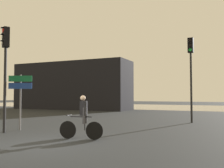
% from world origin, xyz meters
% --- Properties ---
extents(ground_plane, '(120.00, 120.00, 0.00)m').
position_xyz_m(ground_plane, '(0.00, 0.00, 0.00)').
color(ground_plane, black).
extents(water_strip, '(80.00, 16.00, 0.01)m').
position_xyz_m(water_strip, '(0.00, 28.71, 0.00)').
color(water_strip, gray).
rests_on(water_strip, ground).
extents(distant_building, '(14.32, 4.00, 5.51)m').
position_xyz_m(distant_building, '(-10.98, 18.71, 2.76)').
color(distant_building, black).
rests_on(distant_building, ground).
extents(traffic_light_near_left, '(0.39, 0.41, 4.64)m').
position_xyz_m(traffic_light_near_left, '(-3.08, 1.51, 3.21)').
color(traffic_light_near_left, black).
rests_on(traffic_light_near_left, ground).
extents(traffic_light_far_right, '(0.34, 0.35, 5.08)m').
position_xyz_m(traffic_light_far_right, '(3.90, 8.97, 3.49)').
color(traffic_light_far_right, black).
rests_on(traffic_light_far_right, ground).
extents(direction_sign_post, '(1.02, 0.47, 2.60)m').
position_xyz_m(direction_sign_post, '(-3.04, 2.38, 1.79)').
color(direction_sign_post, slate).
rests_on(direction_sign_post, ground).
extents(cyclist, '(1.69, 0.49, 1.62)m').
position_xyz_m(cyclist, '(0.87, 1.52, 0.82)').
color(cyclist, black).
rests_on(cyclist, ground).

